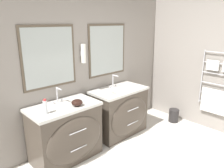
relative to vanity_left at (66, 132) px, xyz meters
The scene contains 10 objects.
wall_back 1.09m from the vanity_left, 35.26° to the left, with size 5.59×0.16×2.60m.
wall_right 2.80m from the vanity_left, 17.28° to the right, with size 0.13×4.06×2.60m.
vanity_left is the anchor object (origin of this frame).
vanity_right 1.13m from the vanity_left, ahead, with size 1.01×0.64×0.84m.
faucet_left 0.56m from the vanity_left, 90.00° to the left, with size 0.17×0.15×0.24m.
faucet_right 1.26m from the vanity_left, ahead, with size 0.17×0.15×0.24m.
toiletry_bottle 0.60m from the vanity_left, 169.59° to the right, with size 0.06×0.06×0.20m.
amenity_bowl 0.50m from the vanity_left, 39.28° to the right, with size 0.16×0.16×0.10m.
soap_dish 0.96m from the vanity_left, ahead, with size 0.12×0.08×0.04m.
waste_bin 2.32m from the vanity_left, 10.72° to the right, with size 0.20×0.20×0.26m.
Camera 1 is at (-2.01, -0.84, 2.00)m, focal length 35.00 mm.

